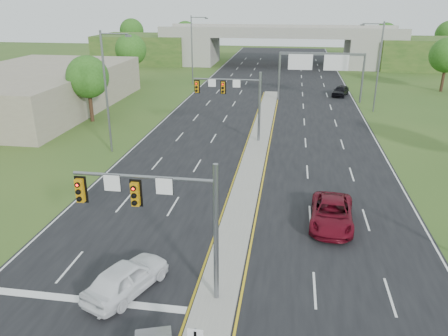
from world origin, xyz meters
name	(u,v)px	position (x,y,z in m)	size (l,w,h in m)	color
ground	(217,300)	(0.00, 0.00, 0.00)	(240.00, 240.00, 0.00)	#2B4E1B
road	(265,117)	(0.00, 35.00, 0.01)	(24.00, 160.00, 0.02)	black
median	(257,147)	(0.00, 23.00, 0.10)	(2.00, 54.00, 0.16)	gray
lane_markings	(256,131)	(-0.60, 28.91, 0.02)	(23.72, 160.00, 0.01)	gold
signal_mast_near	(166,209)	(-2.26, -0.07, 4.73)	(6.62, 0.60, 7.00)	slate
signal_mast_far	(237,95)	(-2.26, 24.93, 4.73)	(6.62, 0.60, 7.00)	slate
sign_gantry	(320,63)	(6.68, 44.92, 5.24)	(11.58, 0.44, 6.67)	slate
overpass	(280,48)	(0.00, 80.00, 3.55)	(80.00, 14.00, 8.10)	gray
lightpole_l_mid	(108,87)	(-13.30, 20.00, 6.10)	(2.85, 0.25, 11.00)	slate
lightpole_l_far	(193,47)	(-13.30, 55.00, 6.10)	(2.85, 0.25, 11.00)	slate
lightpole_r_far	(377,63)	(13.30, 40.00, 6.10)	(2.85, 0.25, 11.00)	slate
tree_l_near	(88,77)	(-20.00, 30.00, 5.18)	(4.80, 4.80, 7.60)	#382316
tree_l_mid	(131,50)	(-24.00, 55.00, 5.51)	(5.20, 5.20, 8.12)	#382316
tree_r_mid	(447,55)	(26.00, 55.00, 5.51)	(5.20, 5.20, 8.12)	#382316
tree_back_a	(132,31)	(-38.00, 94.00, 5.84)	(6.00, 6.00, 8.85)	#382316
tree_back_b	(185,33)	(-24.00, 94.00, 5.51)	(5.60, 5.60, 8.32)	#382316
tree_back_c	(385,35)	(24.00, 94.00, 5.51)	(5.60, 5.60, 8.32)	#382316
commercial_building	(34,89)	(-30.00, 35.00, 2.50)	(18.00, 30.00, 5.00)	gray
car_white	(126,277)	(-4.45, -0.04, 0.84)	(1.93, 4.81, 1.64)	white
car_far_a	(332,213)	(5.97, 8.50, 0.81)	(2.62, 5.67, 1.58)	#5E0917
car_far_c	(341,91)	(10.19, 49.11, 0.78)	(1.79, 4.45, 1.51)	black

